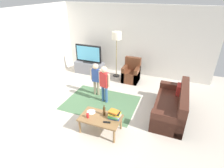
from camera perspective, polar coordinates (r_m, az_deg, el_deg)
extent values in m
plane|color=beige|center=(5.22, -2.43, -9.23)|extent=(7.80, 7.80, 0.00)
cube|color=silver|center=(7.22, 7.14, 13.44)|extent=(6.00, 0.12, 2.70)
cube|color=silver|center=(6.30, -28.85, 7.92)|extent=(0.12, 6.00, 2.70)
cube|color=#4C724C|center=(5.65, -3.56, -5.96)|extent=(2.20, 1.60, 0.01)
cube|color=slate|center=(7.54, -7.19, 5.25)|extent=(1.20, 0.44, 0.50)
cube|color=black|center=(7.56, -7.30, 4.07)|extent=(1.10, 0.32, 0.03)
cube|color=black|center=(7.43, -7.39, 7.07)|extent=(0.44, 0.28, 0.03)
cube|color=black|center=(7.31, -7.56, 9.67)|extent=(1.10, 0.07, 0.68)
cube|color=#59B2D8|center=(7.28, -7.70, 9.58)|extent=(1.00, 0.01, 0.58)
cube|color=#472319|center=(5.28, 17.87, -7.49)|extent=(0.80, 1.80, 0.42)
cube|color=#472319|center=(5.17, 21.52, -6.07)|extent=(0.20, 1.80, 0.86)
cube|color=#472319|center=(4.59, 17.07, -12.12)|extent=(0.80, 0.20, 0.60)
cube|color=#472319|center=(5.92, 18.73, -2.47)|extent=(0.80, 0.20, 0.60)
cube|color=#B22823|center=(5.58, 20.45, -1.67)|extent=(0.10, 0.32, 0.32)
cube|color=brown|center=(6.85, 6.02, 2.48)|extent=(0.60, 0.60, 0.42)
cube|color=brown|center=(6.95, 6.62, 5.00)|extent=(0.60, 0.16, 0.90)
cube|color=brown|center=(6.87, 4.13, 3.48)|extent=(0.12, 0.60, 0.60)
cube|color=brown|center=(6.76, 8.01, 2.83)|extent=(0.12, 0.60, 0.60)
cylinder|color=#262626|center=(7.34, 1.36, 2.73)|extent=(0.28, 0.28, 0.02)
cylinder|color=#99844C|center=(7.04, 1.43, 8.23)|extent=(0.03, 0.03, 1.50)
cylinder|color=silver|center=(6.79, 1.52, 15.22)|extent=(0.36, 0.36, 0.28)
cylinder|color=gray|center=(5.98, -5.50, -1.16)|extent=(0.08, 0.08, 0.50)
cylinder|color=gray|center=(5.94, -4.43, -1.32)|extent=(0.08, 0.08, 0.50)
cube|color=#2D478C|center=(5.74, -5.16, 2.81)|extent=(0.25, 0.15, 0.43)
sphere|color=beige|center=(5.62, -5.30, 5.62)|extent=(0.18, 0.18, 0.18)
cylinder|color=beige|center=(5.79, -6.58, 3.19)|extent=(0.07, 0.07, 0.39)
cylinder|color=beige|center=(5.68, -3.73, 2.82)|extent=(0.07, 0.07, 0.39)
cylinder|color=#33598C|center=(5.60, -2.89, -3.02)|extent=(0.09, 0.09, 0.54)
cylinder|color=#33598C|center=(5.53, -1.85, -3.43)|extent=(0.09, 0.09, 0.54)
cube|color=red|center=(5.32, -2.48, 1.38)|extent=(0.28, 0.20, 0.46)
sphere|color=beige|center=(5.18, -2.55, 4.61)|extent=(0.19, 0.19, 0.19)
cylinder|color=beige|center=(5.40, -3.86, 2.05)|extent=(0.07, 0.07, 0.42)
cylinder|color=beige|center=(5.22, -1.06, 1.13)|extent=(0.07, 0.07, 0.42)
cube|color=olive|center=(4.42, -3.72, -10.78)|extent=(1.00, 0.60, 0.04)
cylinder|color=olive|center=(4.56, -10.27, -13.23)|extent=(0.05, 0.05, 0.38)
cylinder|color=olive|center=(4.25, 0.66, -16.37)|extent=(0.05, 0.05, 0.38)
cylinder|color=olive|center=(4.89, -7.27, -9.69)|extent=(0.05, 0.05, 0.38)
cylinder|color=olive|center=(4.60, 2.91, -12.27)|extent=(0.05, 0.05, 0.38)
cube|color=#334CA5|center=(4.36, 0.81, -10.74)|extent=(0.26, 0.19, 0.03)
cube|color=#388C4C|center=(4.35, 0.59, -10.30)|extent=(0.26, 0.21, 0.03)
cube|color=white|center=(4.33, 0.92, -9.87)|extent=(0.28, 0.20, 0.04)
cube|color=yellow|center=(4.31, 0.86, -9.46)|extent=(0.30, 0.23, 0.04)
cube|color=black|center=(4.29, 0.88, -9.13)|extent=(0.25, 0.19, 0.03)
cube|color=orange|center=(4.26, 0.57, -8.82)|extent=(0.24, 0.20, 0.04)
cylinder|color=#4C3319|center=(4.40, -2.52, -8.68)|extent=(0.06, 0.06, 0.23)
cylinder|color=#4C3319|center=(4.32, -2.56, -7.16)|extent=(0.02, 0.02, 0.06)
cube|color=black|center=(4.24, -1.66, -12.12)|extent=(0.18, 0.09, 0.02)
cylinder|color=red|center=(4.39, -7.79, -9.97)|extent=(0.07, 0.07, 0.12)
cylinder|color=white|center=(4.58, -6.66, -8.86)|extent=(0.22, 0.22, 0.02)
cube|color=silver|center=(4.57, -6.44, -8.81)|extent=(0.15, 0.05, 0.01)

